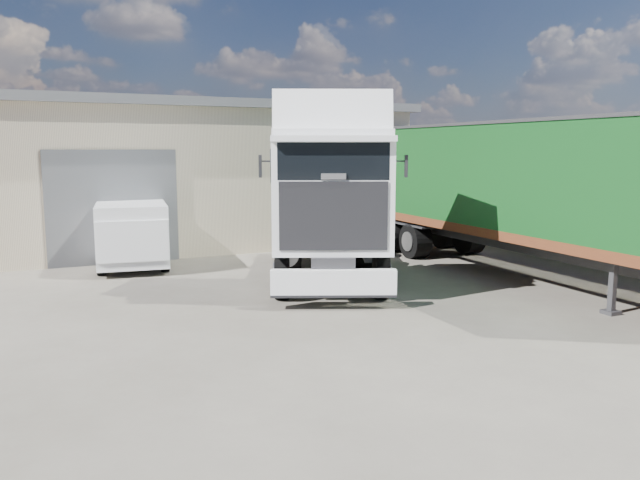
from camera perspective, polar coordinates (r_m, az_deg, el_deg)
name	(u,v)px	position (r m, az deg, el deg)	size (l,w,h in m)	color
ground	(298,343)	(11.93, -2.05, -9.38)	(120.00, 120.00, 0.00)	#282621
brick_boundary_wall	(531,217)	(23.05, 18.76, 1.99)	(0.35, 26.00, 2.50)	#994727
tractor_unit	(330,208)	(16.30, 0.91, 2.96)	(5.56, 7.79, 4.99)	black
box_trailer	(518,183)	(18.61, 17.67, 4.99)	(3.17, 13.22, 4.37)	#2D2D30
panel_van	(132,232)	(20.42, -16.82, 0.70)	(2.67, 5.14, 2.00)	black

